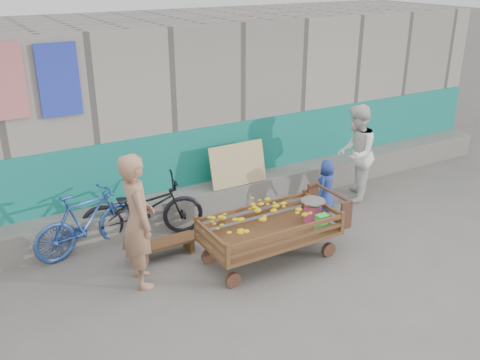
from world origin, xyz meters
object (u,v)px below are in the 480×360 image
woman (355,154)px  vendor_man (138,221)px  banana_cart (268,222)px  bicycle_blue (87,222)px  bench (163,246)px  child (327,186)px  bicycle_dark (143,209)px

woman → vendor_man: bearing=-33.9°
banana_cart → bicycle_blue: size_ratio=1.30×
banana_cart → bench: bearing=146.7°
child → bicycle_dark: bearing=-36.7°
vendor_man → woman: 4.19m
bench → child: 2.97m
child → bicycle_blue: size_ratio=0.56×
bench → child: bearing=1.6°
banana_cart → child: (1.74, 0.89, -0.15)m
vendor_man → child: (3.44, 0.53, -0.45)m
child → bicycle_blue: bicycle_blue is taller
vendor_man → banana_cart: bearing=-96.3°
vendor_man → bicycle_dark: size_ratio=0.98×
bench → bicycle_blue: 1.15m
bench → vendor_man: (-0.48, -0.44, 0.71)m
bench → bicycle_blue: bicycle_blue is taller
bench → vendor_man: bearing=-137.5°
bicycle_blue → woman: bearing=-107.7°
child → bicycle_blue: (-3.82, 0.61, 0.03)m
banana_cart → bicycle_dark: (-1.25, 1.50, -0.11)m
bench → bicycle_dark: (-0.03, 0.70, 0.30)m
child → bench: bearing=-23.5°
bench → bicycle_dark: size_ratio=0.54×
vendor_man → child: bearing=-75.6°
woman → bicycle_dark: bearing=-50.4°
woman → child: (-0.69, -0.13, -0.40)m
banana_cart → bench: 1.52m
bench → vendor_man: vendor_man is taller
woman → bicycle_blue: bearing=-49.1°
bench → vendor_man: size_ratio=0.55×
bench → child: (2.96, 0.08, 0.27)m
child → bicycle_blue: bearing=-34.2°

